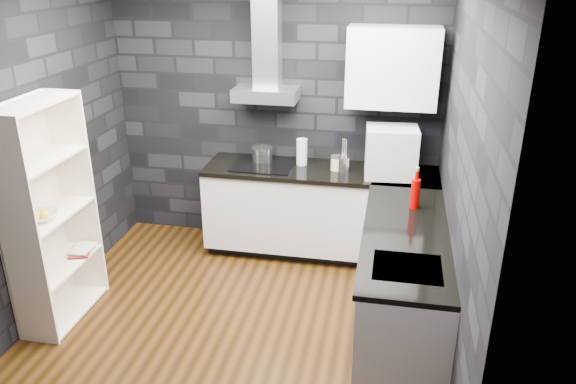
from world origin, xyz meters
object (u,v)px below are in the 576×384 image
(glass_vase, at_px, (302,152))
(storage_jar, at_px, (336,164))
(pot, at_px, (262,155))
(bookshelf, at_px, (50,215))
(appliance_garage, at_px, (391,152))
(red_bottle, at_px, (415,194))
(utensil_crock, at_px, (344,164))
(fruit_bowl, at_px, (42,216))

(glass_vase, bearing_deg, storage_jar, -13.97)
(pot, xyz_separation_m, storage_jar, (0.74, -0.10, -0.01))
(glass_vase, height_order, bookshelf, bookshelf)
(appliance_garage, relative_size, red_bottle, 1.87)
(red_bottle, distance_m, bookshelf, 2.86)
(red_bottle, bearing_deg, pot, 149.58)
(pot, height_order, utensil_crock, utensil_crock)
(appliance_garage, xyz_separation_m, red_bottle, (0.21, -0.69, -0.10))
(bookshelf, bearing_deg, fruit_bowl, -74.01)
(glass_vase, relative_size, red_bottle, 1.04)
(bookshelf, bearing_deg, pot, 64.88)
(storage_jar, relative_size, bookshelf, 0.07)
(glass_vase, bearing_deg, red_bottle, -38.53)
(pot, relative_size, appliance_garage, 0.43)
(utensil_crock, relative_size, fruit_bowl, 0.58)
(pot, distance_m, bookshelf, 2.02)
(storage_jar, distance_m, fruit_bowl, 2.57)
(appliance_garage, relative_size, fruit_bowl, 1.89)
(fruit_bowl, bearing_deg, red_bottle, 15.62)
(pot, distance_m, utensil_crock, 0.82)
(utensil_crock, bearing_deg, bookshelf, -146.83)
(utensil_crock, height_order, bookshelf, bookshelf)
(appliance_garage, xyz_separation_m, bookshelf, (-2.56, -1.37, -0.22))
(pot, distance_m, fruit_bowl, 2.10)
(storage_jar, relative_size, appliance_garage, 0.27)
(storage_jar, xyz_separation_m, fruit_bowl, (-2.06, -1.53, -0.02))
(bookshelf, distance_m, fruit_bowl, 0.11)
(pot, distance_m, storage_jar, 0.74)
(glass_vase, distance_m, fruit_bowl, 2.36)
(storage_jar, bearing_deg, bookshelf, -145.37)
(glass_vase, bearing_deg, fruit_bowl, -136.93)
(appliance_garage, bearing_deg, pot, 168.50)
(red_bottle, bearing_deg, fruit_bowl, -164.38)
(bookshelf, bearing_deg, red_bottle, 29.68)
(glass_vase, distance_m, appliance_garage, 0.86)
(utensil_crock, distance_m, bookshelf, 2.55)
(utensil_crock, bearing_deg, appliance_garage, -3.72)
(storage_jar, relative_size, utensil_crock, 0.88)
(glass_vase, relative_size, storage_jar, 2.06)
(red_bottle, height_order, bookshelf, bookshelf)
(appliance_garage, relative_size, bookshelf, 0.25)
(storage_jar, distance_m, appliance_garage, 0.53)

